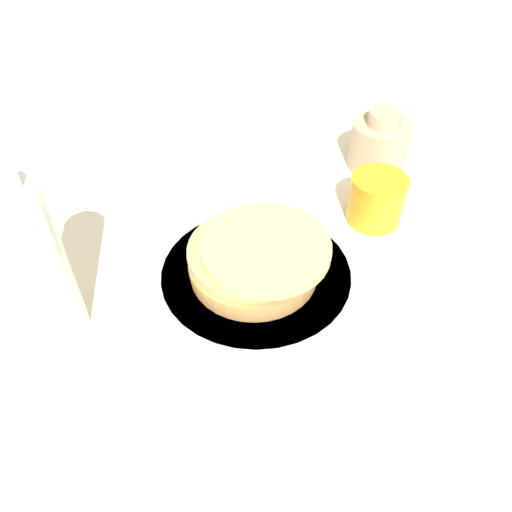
% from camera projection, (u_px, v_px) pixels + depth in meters
% --- Properties ---
extents(ground_plane, '(4.00, 4.00, 0.00)m').
position_uv_depth(ground_plane, '(268.00, 287.00, 0.66)').
color(ground_plane, beige).
extents(plate, '(0.27, 0.27, 0.01)m').
position_uv_depth(plate, '(256.00, 274.00, 0.67)').
color(plate, silver).
rests_on(plate, ground_plane).
extents(pancake_stack, '(0.18, 0.18, 0.05)m').
position_uv_depth(pancake_stack, '(255.00, 258.00, 0.64)').
color(pancake_stack, '#B9834A').
rests_on(pancake_stack, plate).
extents(juice_glass, '(0.08, 0.08, 0.07)m').
position_uv_depth(juice_glass, '(376.00, 199.00, 0.73)').
color(juice_glass, orange).
rests_on(juice_glass, ground_plane).
extents(cream_jug, '(0.10, 0.10, 0.10)m').
position_uv_depth(cream_jug, '(380.00, 144.00, 0.83)').
color(cream_jug, tan).
rests_on(cream_jug, ground_plane).
extents(water_bottle_near, '(0.06, 0.06, 0.22)m').
position_uv_depth(water_bottle_near, '(39.00, 265.00, 0.54)').
color(water_bottle_near, silver).
rests_on(water_bottle_near, ground_plane).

